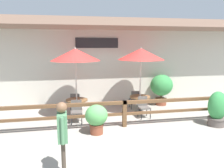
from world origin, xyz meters
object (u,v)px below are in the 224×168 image
patio_umbrella_middle (141,54)px  potted_plant_tall_tropical (162,87)px  chair_middle_wallside (135,99)px  pedestrian (62,129)px  dining_table_near (77,103)px  chair_near_streetside (76,110)px  chair_middle_streetside (144,106)px  potted_plant_entrance_palm (96,118)px  patio_umbrella_near (75,55)px  potted_plant_broad_leaf (217,109)px  dining_table_middle (140,100)px  chair_near_wallside (76,102)px

patio_umbrella_middle → potted_plant_tall_tropical: 2.37m
chair_middle_wallside → pedestrian: 5.73m
pedestrian → dining_table_near: bearing=171.8°
chair_near_streetside → chair_middle_streetside: bearing=4.2°
chair_middle_wallside → potted_plant_entrance_palm: potted_plant_entrance_palm is taller
patio_umbrella_near → chair_middle_streetside: bearing=-11.8°
patio_umbrella_near → potted_plant_entrance_palm: (0.59, -1.86, -1.97)m
dining_table_near → chair_middle_streetside: (2.65, -0.56, -0.11)m
chair_middle_streetside → chair_middle_wallside: 1.27m
potted_plant_broad_leaf → patio_umbrella_near: bearing=158.7°
chair_middle_streetside → potted_plant_entrance_palm: (-2.07, -1.30, 0.08)m
chair_near_streetside → chair_middle_streetside: 2.69m
patio_umbrella_near → pedestrian: patio_umbrella_near is taller
chair_near_streetside → dining_table_middle: chair_near_streetside is taller
patio_umbrella_near → chair_near_wallside: (-0.03, 0.66, -2.06)m
patio_umbrella_middle → pedestrian: (-3.11, -4.16, -1.43)m
dining_table_near → pedestrian: pedestrian is taller
potted_plant_broad_leaf → potted_plant_entrance_palm: (-4.38, 0.07, -0.07)m
patio_umbrella_middle → chair_middle_streetside: 2.15m
potted_plant_entrance_palm → pedestrian: size_ratio=0.58×
chair_near_streetside → patio_umbrella_near: bearing=89.1°
potted_plant_broad_leaf → chair_near_wallside: bearing=152.6°
dining_table_near → potted_plant_tall_tropical: 4.27m
patio_umbrella_middle → potted_plant_tall_tropical: size_ratio=1.87×
patio_umbrella_middle → potted_plant_broad_leaf: (2.27, -2.01, -1.91)m
dining_table_middle → potted_plant_entrance_palm: 2.87m
chair_near_streetside → chair_middle_wallside: (2.69, 1.38, 0.00)m
patio_umbrella_middle → chair_middle_wallside: bearing=93.6°
chair_near_streetside → chair_near_wallside: same height
chair_middle_wallside → potted_plant_entrance_palm: bearing=52.7°
chair_near_streetside → potted_plant_broad_leaf: size_ratio=0.67×
chair_near_streetside → potted_plant_tall_tropical: potted_plant_tall_tropical is taller
patio_umbrella_near → dining_table_middle: bearing=1.7°
potted_plant_entrance_palm → patio_umbrella_middle: bearing=42.6°
potted_plant_broad_leaf → potted_plant_entrance_palm: bearing=179.1°
dining_table_middle → potted_plant_broad_leaf: bearing=-41.6°
patio_umbrella_near → potted_plant_tall_tropical: size_ratio=1.87×
chair_near_streetside → patio_umbrella_middle: bearing=17.2°
potted_plant_broad_leaf → chair_middle_wallside: bearing=131.0°
chair_near_wallside → chair_middle_wallside: (2.69, 0.06, 0.00)m
dining_table_near → dining_table_middle: bearing=1.7°
dining_table_near → dining_table_middle: (2.70, 0.08, 0.00)m
potted_plant_broad_leaf → pedestrian: (-5.37, -2.15, 0.47)m
chair_near_wallside → dining_table_middle: size_ratio=0.96×
dining_table_near → potted_plant_broad_leaf: size_ratio=0.69×
dining_table_near → chair_middle_streetside: size_ratio=1.04×
patio_umbrella_near → patio_umbrella_middle: 2.70m
chair_middle_wallside → potted_plant_entrance_palm: 3.31m
chair_near_wallside → chair_near_streetside: bearing=104.7°
dining_table_near → patio_umbrella_middle: (2.70, 0.08, 1.95)m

